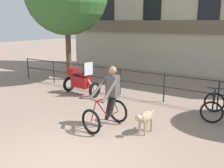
# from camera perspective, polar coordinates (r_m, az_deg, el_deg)

# --- Properties ---
(ground_plane) EXTENTS (60.00, 60.00, 0.00)m
(ground_plane) POSITION_cam_1_polar(r_m,az_deg,el_deg) (5.76, -10.20, -16.85)
(ground_plane) COLOR gray
(canal_railing) EXTENTS (15.05, 0.05, 1.05)m
(canal_railing) POSITION_cam_1_polar(r_m,az_deg,el_deg) (9.66, 11.31, 0.17)
(canal_railing) COLOR #232326
(canal_railing) RESTS_ON ground_plane
(cyclist_with_bike) EXTENTS (0.83, 1.25, 1.70)m
(cyclist_with_bike) POSITION_cam_1_polar(r_m,az_deg,el_deg) (7.24, -0.76, -3.59)
(cyclist_with_bike) COLOR black
(cyclist_with_bike) RESTS_ON ground_plane
(dog) EXTENTS (0.30, 0.90, 0.61)m
(dog) POSITION_cam_1_polar(r_m,az_deg,el_deg) (6.95, 7.16, -7.35)
(dog) COLOR tan
(dog) RESTS_ON ground_plane
(parked_motorcycle) EXTENTS (1.65, 0.77, 1.35)m
(parked_motorcycle) POSITION_cam_1_polar(r_m,az_deg,el_deg) (10.61, -6.79, 0.71)
(parked_motorcycle) COLOR black
(parked_motorcycle) RESTS_ON ground_plane
(parked_bicycle_near_lamp) EXTENTS (0.82, 1.20, 0.86)m
(parked_bicycle_near_lamp) POSITION_cam_1_polar(r_m,az_deg,el_deg) (8.62, 21.14, -4.53)
(parked_bicycle_near_lamp) COLOR black
(parked_bicycle_near_lamp) RESTS_ON ground_plane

